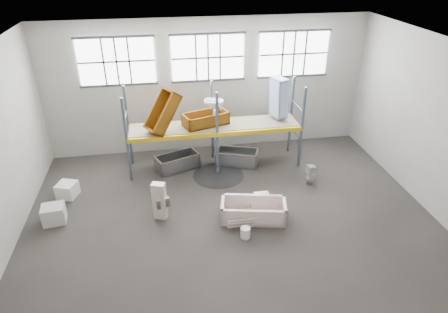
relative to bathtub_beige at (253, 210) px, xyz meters
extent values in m
cube|color=#433E3A|center=(-0.64, -0.11, -0.33)|extent=(12.00, 10.00, 0.10)
cube|color=silver|center=(-0.64, -0.11, 4.77)|extent=(12.00, 10.00, 0.10)
cube|color=#9E9B92|center=(-0.64, 4.94, 2.22)|extent=(12.00, 0.10, 5.00)
cube|color=#B5B1A8|center=(-0.64, -5.16, 2.22)|extent=(12.00, 0.10, 5.00)
cube|color=#ABA8A0|center=(5.41, -0.11, 2.22)|extent=(0.10, 10.00, 5.00)
cube|color=white|center=(-3.84, 4.83, 3.32)|extent=(2.60, 0.04, 1.60)
cube|color=white|center=(-0.64, 4.83, 3.32)|extent=(2.60, 0.04, 1.60)
cube|color=white|center=(2.56, 4.83, 3.32)|extent=(2.60, 0.04, 1.60)
cube|color=slate|center=(-3.64, 2.79, 1.22)|extent=(0.08, 0.08, 3.00)
cube|color=slate|center=(-3.64, 3.99, 1.22)|extent=(0.08, 0.08, 3.00)
cube|color=slate|center=(-0.64, 2.79, 1.22)|extent=(0.08, 0.08, 3.00)
cube|color=slate|center=(-0.64, 3.99, 1.22)|extent=(0.08, 0.08, 3.00)
cube|color=slate|center=(2.36, 2.79, 1.22)|extent=(0.08, 0.08, 3.00)
cube|color=slate|center=(2.36, 3.99, 1.22)|extent=(0.08, 0.08, 3.00)
cube|color=yellow|center=(-0.64, 2.79, 1.22)|extent=(6.00, 0.10, 0.14)
cube|color=yellow|center=(-0.64, 3.99, 1.22)|extent=(6.00, 0.10, 0.14)
cube|color=gray|center=(-0.64, 3.39, 1.30)|extent=(5.90, 1.10, 0.03)
cylinder|color=black|center=(-0.64, 2.59, -0.28)|extent=(1.80, 1.80, 0.00)
cube|color=silver|center=(0.37, 0.53, 0.00)|extent=(0.45, 0.22, 0.43)
imported|color=beige|center=(-0.21, 0.36, -0.12)|extent=(0.44, 0.44, 0.14)
imported|color=#C2A79E|center=(-2.69, 0.71, 0.08)|extent=(0.57, 0.78, 0.72)
cube|color=beige|center=(-2.70, 0.49, 0.31)|extent=(0.44, 0.35, 1.18)
imported|color=silver|center=(2.38, 1.56, 0.08)|extent=(0.40, 0.39, 0.73)
imported|color=white|center=(-0.70, 3.11, 1.82)|extent=(0.79, 0.71, 0.57)
cylinder|color=white|center=(-0.41, -0.82, -0.12)|extent=(0.32, 0.32, 0.32)
cube|color=beige|center=(-5.77, 0.79, -0.01)|extent=(0.69, 0.61, 0.54)
cube|color=white|center=(-5.63, 2.13, -0.04)|extent=(0.72, 0.72, 0.47)
camera|label=1|loc=(-2.44, -9.24, 6.98)|focal=31.80mm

